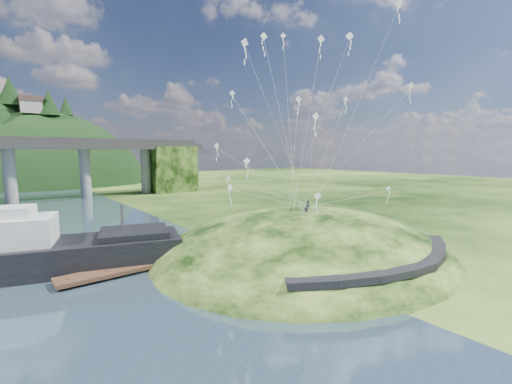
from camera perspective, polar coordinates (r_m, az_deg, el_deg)
ground at (r=33.51m, az=0.90°, el=-13.45°), size 320.00×320.00×0.00m
grass_hill at (r=40.50m, az=8.15°, el=-12.15°), size 36.00×32.00×13.00m
footpath at (r=32.32m, az=22.95°, el=-10.86°), size 22.29×5.84×0.83m
work_barge at (r=38.96m, az=-31.78°, el=-8.30°), size 25.19×13.38×8.51m
wooden_dock at (r=36.09m, az=-18.60°, el=-11.52°), size 15.08×2.90×1.07m
kite_flyers at (r=39.94m, az=8.51°, el=-1.56°), size 2.73×2.41×1.81m
kite_swarm at (r=38.14m, az=8.17°, el=15.39°), size 20.89×16.45×20.98m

